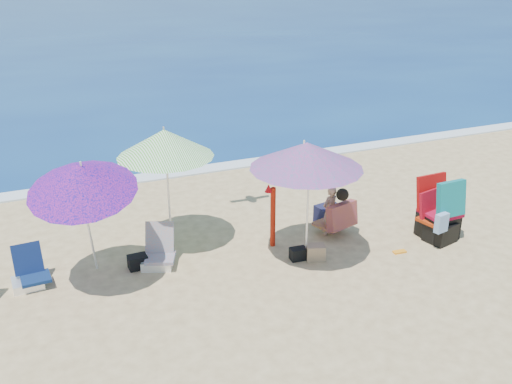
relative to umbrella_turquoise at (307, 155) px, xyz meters
name	(u,v)px	position (x,y,z in m)	size (l,w,h in m)	color
ground	(298,276)	(-0.34, -0.50, -1.80)	(120.00, 120.00, 0.00)	#D8BC84
sea	(52,12)	(-0.34, 44.50, -1.85)	(120.00, 80.00, 0.12)	navy
foam	(200,170)	(-0.34, 4.60, -1.78)	(120.00, 0.50, 0.04)	white
umbrella_turquoise	(307,155)	(0.00, 0.00, 0.00)	(2.00, 2.00, 2.05)	white
umbrella_striped	(165,143)	(-1.91, 1.30, 0.05)	(1.75, 1.75, 2.12)	white
umbrella_blue	(80,178)	(-3.34, 0.48, -0.04)	(2.04, 2.07, 2.15)	white
furled_umbrella	(272,212)	(-0.31, 0.59, -1.15)	(0.25, 0.21, 1.19)	#A21C0B
chair_navy	(29,276)	(-4.24, 0.84, -1.64)	(0.58, 0.59, 0.61)	#0D224C
chair_rainbow	(159,255)	(-2.27, 0.71, -1.63)	(0.67, 0.73, 0.66)	#D25D4A
camp_chair_left	(438,227)	(2.47, -0.33, -1.55)	(0.63, 0.67, 0.86)	#9F2D0B
camp_chair_right	(439,216)	(2.55, -0.24, -1.39)	(0.74, 0.84, 1.14)	maroon
person_center	(335,212)	(0.89, 0.54, -1.36)	(0.73, 0.70, 0.92)	tan
bag_black_a	(138,262)	(-2.61, 0.73, -1.69)	(0.31, 0.23, 0.22)	black
bag_tan	(316,252)	(0.17, -0.12, -1.68)	(0.36, 0.30, 0.26)	#A2805C
bag_navy_b	(328,214)	(1.06, 1.06, -1.64)	(0.50, 0.41, 0.34)	#181835
bag_black_b	(298,254)	(-0.10, -0.01, -1.70)	(0.28, 0.20, 0.20)	black
orange_item	(400,252)	(1.59, -0.47, -1.79)	(0.23, 0.12, 0.03)	orange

